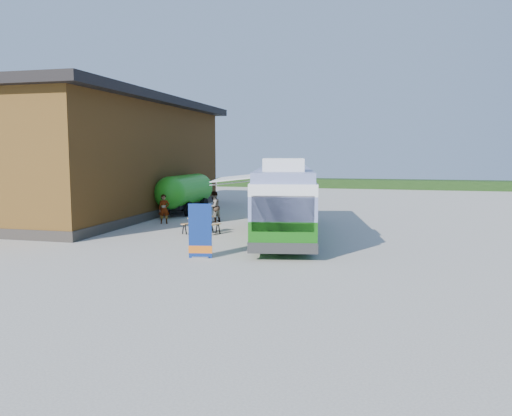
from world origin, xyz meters
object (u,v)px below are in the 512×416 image
(person_b, at_px, (214,207))
(slurry_tanker, at_px, (185,191))
(person_a, at_px, (164,209))
(bus, at_px, (284,198))
(banner, at_px, (200,236))
(picnic_table, at_px, (201,221))

(person_b, bearing_deg, slurry_tanker, -118.48)
(slurry_tanker, bearing_deg, person_a, -80.93)
(person_b, bearing_deg, bus, 74.10)
(bus, distance_m, person_a, 7.71)
(bus, distance_m, banner, 6.46)
(person_a, relative_size, slurry_tanker, 0.24)
(banner, bearing_deg, picnic_table, 99.60)
(picnic_table, bearing_deg, person_b, 122.82)
(banner, xyz_separation_m, picnic_table, (-1.95, 5.34, -0.22))
(bus, bearing_deg, picnic_table, 179.37)
(bus, relative_size, slurry_tanker, 1.82)
(person_a, bearing_deg, person_b, -1.97)
(bus, relative_size, person_a, 7.54)
(person_b, distance_m, slurry_tanker, 4.86)
(bus, bearing_deg, person_a, 152.86)
(person_a, bearing_deg, slurry_tanker, 70.97)
(bus, xyz_separation_m, picnic_table, (-4.03, -0.70, -1.17))
(slurry_tanker, bearing_deg, banner, -64.41)
(person_a, relative_size, person_b, 0.92)
(picnic_table, height_order, slurry_tanker, slurry_tanker)
(bus, relative_size, picnic_table, 6.64)
(person_b, bearing_deg, banner, 35.42)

